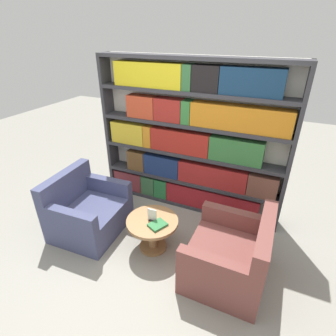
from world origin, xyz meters
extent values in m
plane|color=gray|center=(0.00, 0.00, 0.00)|extent=(14.00, 14.00, 0.00)
cube|color=silver|center=(0.00, 1.56, 1.12)|extent=(2.76, 0.05, 2.24)
cube|color=#333338|center=(-1.36, 1.43, 1.12)|extent=(0.05, 0.30, 2.24)
cube|color=#333338|center=(1.36, 1.43, 1.12)|extent=(0.05, 0.30, 2.24)
cube|color=#333338|center=(0.00, 1.43, 0.03)|extent=(2.66, 0.30, 0.05)
cube|color=#333338|center=(0.00, 1.43, 0.45)|extent=(2.66, 0.30, 0.05)
cube|color=#333338|center=(0.00, 1.43, 0.89)|extent=(2.66, 0.30, 0.05)
cube|color=#333338|center=(0.00, 1.43, 1.34)|extent=(2.66, 0.30, 0.05)
cube|color=#333338|center=(0.00, 1.43, 1.79)|extent=(2.66, 0.30, 0.05)
cube|color=#333338|center=(0.00, 1.43, 2.21)|extent=(2.66, 0.30, 0.05)
cube|color=maroon|center=(-1.06, 1.41, 0.21)|extent=(0.52, 0.20, 0.33)
cube|color=#38663E|center=(-0.67, 1.41, 0.21)|extent=(0.23, 0.20, 0.33)
cube|color=#28733B|center=(-0.43, 1.41, 0.21)|extent=(0.22, 0.20, 0.33)
cube|color=maroon|center=(0.40, 1.41, 0.21)|extent=(1.43, 0.20, 0.33)
cube|color=brown|center=(-0.87, 1.41, 0.63)|extent=(0.30, 0.20, 0.32)
cube|color=navy|center=(-0.42, 1.41, 0.63)|extent=(0.59, 0.20, 0.32)
cube|color=maroon|center=(0.38, 1.41, 0.63)|extent=(1.01, 0.20, 0.32)
cube|color=brown|center=(1.09, 1.41, 0.63)|extent=(0.39, 0.20, 0.32)
cube|color=gold|center=(-0.99, 1.41, 1.09)|extent=(0.56, 0.20, 0.33)
cube|color=orange|center=(-0.64, 1.41, 1.09)|extent=(0.12, 0.20, 0.33)
cube|color=#A5251C|center=(-0.13, 1.41, 1.09)|extent=(0.89, 0.20, 0.33)
cube|color=#326F37|center=(0.68, 1.41, 1.09)|extent=(0.71, 0.20, 0.33)
cube|color=#BB4024|center=(-0.74, 1.41, 1.53)|extent=(0.43, 0.20, 0.32)
cube|color=maroon|center=(-0.31, 1.41, 1.53)|extent=(0.40, 0.20, 0.32)
cube|color=#347738|center=(-0.04, 1.41, 1.53)|extent=(0.13, 0.20, 0.32)
cube|color=orange|center=(0.67, 1.41, 1.53)|extent=(1.27, 0.20, 0.32)
cube|color=gold|center=(-0.62, 1.41, 1.98)|extent=(1.01, 0.20, 0.32)
cube|color=#316637|center=(-0.04, 1.41, 1.98)|extent=(0.12, 0.20, 0.32)
cube|color=black|center=(0.20, 1.41, 1.98)|extent=(0.35, 0.20, 0.32)
cube|color=navy|center=(0.75, 1.41, 1.98)|extent=(0.74, 0.20, 0.32)
cube|color=#42476B|center=(-1.01, 0.29, 0.20)|extent=(0.88, 0.98, 0.39)
cube|color=#42476B|center=(-1.35, 0.27, 0.62)|extent=(0.19, 0.95, 0.45)
cube|color=#42476B|center=(-0.92, -0.12, 0.50)|extent=(0.70, 0.15, 0.22)
cube|color=#42476B|center=(-0.96, 0.71, 0.50)|extent=(0.70, 0.15, 0.22)
cube|color=brown|center=(0.88, 0.29, 0.20)|extent=(0.84, 0.95, 0.39)
cube|color=brown|center=(1.23, 0.29, 0.62)|extent=(0.15, 0.94, 0.45)
cube|color=brown|center=(0.82, 0.70, 0.50)|extent=(0.69, 0.12, 0.22)
cube|color=brown|center=(0.81, -0.12, 0.50)|extent=(0.69, 0.12, 0.22)
cylinder|color=olive|center=(-0.06, 0.33, 0.20)|extent=(0.12, 0.12, 0.40)
cylinder|color=olive|center=(-0.06, 0.33, 0.01)|extent=(0.35, 0.35, 0.03)
cylinder|color=olive|center=(-0.06, 0.33, 0.42)|extent=(0.64, 0.64, 0.04)
cube|color=black|center=(-0.06, 0.33, 0.45)|extent=(0.07, 0.06, 0.01)
cube|color=silver|center=(-0.06, 0.33, 0.52)|extent=(0.12, 0.01, 0.16)
cube|color=#2D703D|center=(0.05, 0.27, 0.45)|extent=(0.23, 0.25, 0.03)
camera|label=1|loc=(1.16, -1.91, 2.51)|focal=28.00mm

